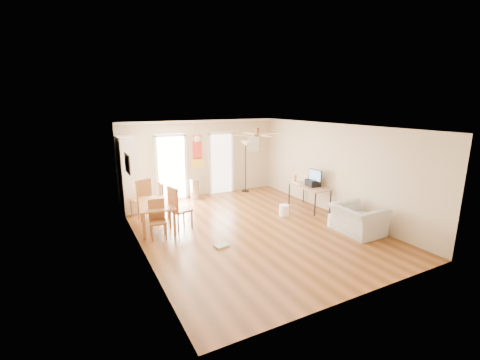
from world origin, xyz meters
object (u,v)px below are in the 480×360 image
wastebasket_b (333,221)px  armchair (358,220)px  dining_chair_far (140,198)px  printer (313,183)px  trash_can (195,189)px  torchiere_lamp (246,167)px  dining_table (157,216)px  dining_chair_right_b (181,208)px  bookshelf (128,174)px  dining_chair_right_a (167,198)px  dining_chair_near (158,220)px  wastebasket_a (284,210)px  computer_desk (309,197)px

wastebasket_b → armchair: armchair is taller
dining_chair_far → printer: dining_chair_far is taller
printer → wastebasket_b: (-0.49, -1.43, -0.65)m
wastebasket_b → trash_can: bearing=119.8°
trash_can → dining_chair_far: bearing=-153.9°
torchiere_lamp → armchair: size_ratio=1.66×
armchair → printer: bearing=-6.5°
dining_table → dining_chair_right_b: dining_chair_right_b is taller
bookshelf → printer: bearing=-19.0°
dining_chair_right_a → wastebasket_b: (3.56, -3.03, -0.31)m
dining_chair_near → wastebasket_a: dining_chair_near is taller
bookshelf → dining_chair_far: (0.17, -0.79, -0.55)m
bookshelf → dining_chair_right_a: (0.91, -0.85, -0.65)m
dining_chair_right_a → dining_chair_right_b: size_ratio=0.83×
dining_chair_right_b → wastebasket_b: bearing=-129.4°
dining_chair_right_a → armchair: size_ratio=0.83×
bookshelf → wastebasket_b: size_ratio=7.16×
wastebasket_b → armchair: bearing=-73.8°
dining_chair_near → torchiere_lamp: size_ratio=0.50×
trash_can → computer_desk: computer_desk is taller
computer_desk → armchair: 2.14m
bookshelf → printer: (4.96, -2.46, -0.30)m
dining_chair_right_a → computer_desk: bearing=-116.4°
dining_chair_right_a → computer_desk: dining_chair_right_a is taller
dining_chair_far → wastebasket_a: bearing=133.9°
dining_table → torchiere_lamp: torchiere_lamp is taller
bookshelf → dining_chair_far: bookshelf is taller
torchiere_lamp → computer_desk: torchiere_lamp is taller
printer → armchair: 2.15m
bookshelf → computer_desk: size_ratio=1.69×
dining_chair_right_a → computer_desk: size_ratio=0.70×
computer_desk → dining_chair_right_b: bearing=176.5°
bookshelf → dining_chair_right_b: bookshelf is taller
dining_chair_right_a → dining_chair_far: bearing=80.1°
dining_chair_far → trash_can: (1.96, 0.96, -0.22)m
wastebasket_b → printer: bearing=71.1°
bookshelf → torchiere_lamp: 4.11m
trash_can → armchair: 5.34m
wastebasket_a → wastebasket_b: size_ratio=1.02×
dining_chair_near → armchair: 4.86m
wastebasket_b → armchair: (0.19, -0.65, 0.21)m
dining_chair_near → printer: dining_chair_near is taller
dining_table → computer_desk: 4.55m
dining_table → dining_chair_right_b: size_ratio=1.25×
dining_table → dining_chair_far: dining_chair_far is taller
dining_chair_right_a → trash_can: dining_chair_right_a is taller
dining_chair_far → wastebasket_a: dining_chair_far is taller
bookshelf → dining_chair_near: (0.23, -2.54, -0.64)m
dining_chair_far → wastebasket_b: 5.31m
dining_chair_right_a → wastebasket_a: 3.41m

